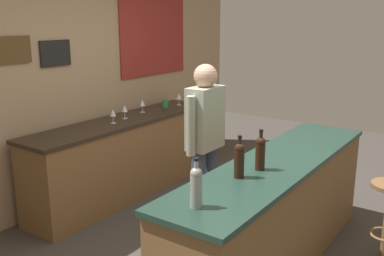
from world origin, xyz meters
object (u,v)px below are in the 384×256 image
at_px(coffee_mug, 165,104).
at_px(wine_glass_c, 142,103).
at_px(wine_bottle_c, 260,152).
at_px(wine_glass_d, 179,97).
at_px(bartender, 205,140).
at_px(wine_glass_a, 113,113).
at_px(wine_bottle_b, 239,159).
at_px(wine_glass_b, 125,109).
at_px(wine_bottle_a, 196,186).

bearing_deg(coffee_mug, wine_glass_c, 174.73).
height_order(wine_bottle_c, coffee_mug, wine_bottle_c).
bearing_deg(wine_glass_d, bartender, -135.68).
bearing_deg(wine_bottle_c, wine_glass_d, 50.01).
relative_size(wine_glass_a, coffee_mug, 1.24).
bearing_deg(wine_bottle_b, coffee_mug, 49.98).
xyz_separation_m(wine_glass_d, coffee_mug, (-0.23, 0.05, -0.06)).
bearing_deg(bartender, wine_glass_a, 86.06).
bearing_deg(wine_bottle_b, wine_glass_a, 70.17).
distance_m(wine_glass_d, coffee_mug, 0.24).
xyz_separation_m(bartender, wine_glass_b, (0.32, 1.30, 0.07)).
height_order(wine_bottle_c, wine_glass_b, wine_bottle_c).
xyz_separation_m(wine_glass_a, wine_glass_c, (0.60, 0.11, 0.00)).
distance_m(wine_bottle_b, wine_glass_b, 2.20).
relative_size(wine_glass_d, coffee_mug, 1.24).
bearing_deg(wine_bottle_a, wine_glass_d, 38.73).
distance_m(bartender, wine_bottle_c, 0.84).
xyz_separation_m(wine_bottle_a, wine_bottle_c, (0.81, -0.01, 0.00)).
distance_m(bartender, wine_glass_b, 1.34).
height_order(wine_bottle_b, wine_glass_c, wine_bottle_b).
bearing_deg(wine_glass_d, coffee_mug, 167.58).
height_order(wine_bottle_a, wine_glass_d, wine_bottle_a).
bearing_deg(bartender, coffee_mug, 50.81).
distance_m(wine_bottle_a, wine_glass_c, 2.81).
xyz_separation_m(bartender, wine_glass_c, (0.69, 1.36, 0.07)).
xyz_separation_m(wine_glass_b, wine_glass_d, (0.98, -0.03, 0.00)).
height_order(wine_glass_c, coffee_mug, wine_glass_c).
bearing_deg(wine_bottle_a, wine_glass_c, 48.00).
height_order(wine_bottle_a, wine_glass_b, wine_bottle_a).
distance_m(wine_bottle_b, wine_glass_d, 2.74).
relative_size(bartender, wine_glass_b, 10.45).
bearing_deg(wine_glass_b, wine_glass_c, 9.22).
xyz_separation_m(wine_bottle_c, wine_glass_b, (0.71, 2.04, -0.05)).
bearing_deg(wine_bottle_b, wine_bottle_a, -176.39).
relative_size(wine_bottle_c, coffee_mug, 2.45).
height_order(wine_bottle_a, wine_glass_a, wine_bottle_a).
bearing_deg(bartender, wine_glass_c, 63.17).
relative_size(wine_glass_a, wine_glass_c, 1.00).
bearing_deg(wine_glass_a, wine_glass_b, 12.93).
bearing_deg(wine_bottle_b, wine_bottle_c, -11.54).
relative_size(wine_bottle_b, wine_glass_b, 1.97).
bearing_deg(wine_glass_a, wine_bottle_b, -109.83).
xyz_separation_m(wine_glass_a, wine_glass_d, (1.22, 0.03, 0.00)).
distance_m(wine_bottle_c, wine_glass_a, 2.04).
height_order(wine_glass_b, coffee_mug, wine_glass_b).
xyz_separation_m(wine_bottle_a, wine_glass_b, (1.51, 2.03, -0.05)).
bearing_deg(coffee_mug, bartender, -129.19).
distance_m(wine_bottle_c, wine_glass_c, 2.35).
bearing_deg(wine_glass_d, wine_glass_c, 172.09).
bearing_deg(wine_glass_d, wine_bottle_a, -141.27).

